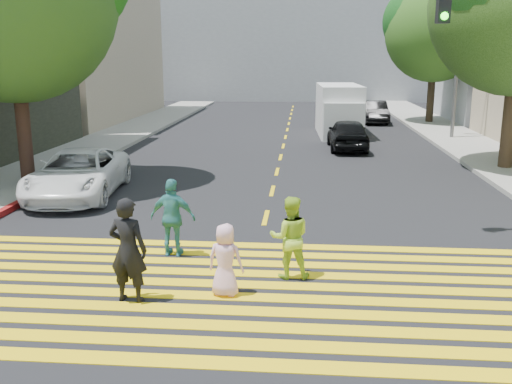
# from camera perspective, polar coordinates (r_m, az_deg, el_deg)

# --- Properties ---
(ground) EXTENTS (120.00, 120.00, 0.00)m
(ground) POSITION_cam_1_polar(r_m,az_deg,el_deg) (9.13, -1.63, -13.02)
(ground) COLOR black
(sidewalk_left) EXTENTS (3.00, 40.00, 0.15)m
(sidewalk_left) POSITION_cam_1_polar(r_m,az_deg,el_deg) (31.82, -12.54, 5.94)
(sidewalk_left) COLOR gray
(sidewalk_left) RESTS_ON ground
(sidewalk_right) EXTENTS (3.00, 60.00, 0.15)m
(sidewalk_right) POSITION_cam_1_polar(r_m,az_deg,el_deg) (24.65, 22.65, 3.10)
(sidewalk_right) COLOR gray
(sidewalk_right) RESTS_ON ground
(curb_red) EXTENTS (0.20, 8.00, 0.16)m
(curb_red) POSITION_cam_1_polar(r_m,az_deg,el_deg) (16.64, -23.47, -1.55)
(curb_red) COLOR maroon
(curb_red) RESTS_ON ground
(crosswalk) EXTENTS (13.40, 5.30, 0.01)m
(crosswalk) POSITION_cam_1_polar(r_m,az_deg,el_deg) (10.28, -0.82, -9.84)
(crosswalk) COLOR yellow
(crosswalk) RESTS_ON ground
(lane_line) EXTENTS (0.12, 34.40, 0.01)m
(lane_line) POSITION_cam_1_polar(r_m,az_deg,el_deg) (30.90, 3.06, 5.90)
(lane_line) COLOR yellow
(lane_line) RESTS_ON ground
(building_left_tan) EXTENTS (12.00, 16.00, 10.00)m
(building_left_tan) POSITION_cam_1_polar(r_m,az_deg,el_deg) (39.91, -20.94, 13.96)
(building_left_tan) COLOR tan
(building_left_tan) RESTS_ON ground
(backdrop_block) EXTENTS (30.00, 8.00, 12.00)m
(backdrop_block) POSITION_cam_1_polar(r_m,az_deg,el_deg) (56.16, 4.01, 15.42)
(backdrop_block) COLOR gray
(backdrop_block) RESTS_ON ground
(tree_right_far) EXTENTS (7.99, 7.76, 8.54)m
(tree_right_far) POSITION_cam_1_polar(r_m,az_deg,el_deg) (36.47, 17.67, 15.53)
(tree_right_far) COLOR black
(tree_right_far) RESTS_ON ground
(pedestrian_man) EXTENTS (0.72, 0.53, 1.82)m
(pedestrian_man) POSITION_cam_1_polar(r_m,az_deg,el_deg) (9.81, -12.67, -5.69)
(pedestrian_man) COLOR black
(pedestrian_man) RESTS_ON ground
(pedestrian_woman) EXTENTS (0.81, 0.66, 1.57)m
(pedestrian_woman) POSITION_cam_1_polar(r_m,az_deg,el_deg) (10.65, 3.41, -4.55)
(pedestrian_woman) COLOR #A6D134
(pedestrian_woman) RESTS_ON ground
(pedestrian_child) EXTENTS (0.70, 0.52, 1.29)m
(pedestrian_child) POSITION_cam_1_polar(r_m,az_deg,el_deg) (9.90, -3.08, -6.81)
(pedestrian_child) COLOR #EFB3CA
(pedestrian_child) RESTS_ON ground
(pedestrian_extra) EXTENTS (0.99, 0.50, 1.63)m
(pedestrian_extra) POSITION_cam_1_polar(r_m,az_deg,el_deg) (11.90, -8.31, -2.55)
(pedestrian_extra) COLOR teal
(pedestrian_extra) RESTS_ON ground
(white_sedan) EXTENTS (2.75, 5.12, 1.37)m
(white_sedan) POSITION_cam_1_polar(r_m,az_deg,el_deg) (17.63, -17.37, 1.77)
(white_sedan) COLOR white
(white_sedan) RESTS_ON ground
(dark_car_near) EXTENTS (1.74, 4.11, 1.39)m
(dark_car_near) POSITION_cam_1_polar(r_m,az_deg,el_deg) (25.66, 9.17, 5.74)
(dark_car_near) COLOR black
(dark_car_near) RESTS_ON ground
(silver_car) EXTENTS (1.95, 4.42, 1.26)m
(silver_car) POSITION_cam_1_polar(r_m,az_deg,el_deg) (37.07, 8.09, 8.02)
(silver_car) COLOR #919398
(silver_car) RESTS_ON ground
(dark_car_parked) EXTENTS (1.46, 4.10, 1.35)m
(dark_car_parked) POSITION_cam_1_polar(r_m,az_deg,el_deg) (36.43, 11.75, 7.85)
(dark_car_parked) COLOR black
(dark_car_parked) RESTS_ON ground
(white_van) EXTENTS (2.30, 5.59, 2.60)m
(white_van) POSITION_cam_1_polar(r_m,az_deg,el_deg) (30.31, 8.31, 7.96)
(white_van) COLOR silver
(white_van) RESTS_ON ground
(street_lamp) EXTENTS (2.18, 0.51, 9.64)m
(street_lamp) POSITION_cam_1_polar(r_m,az_deg,el_deg) (29.71, 19.37, 15.57)
(street_lamp) COLOR #5E5E5F
(street_lamp) RESTS_ON ground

